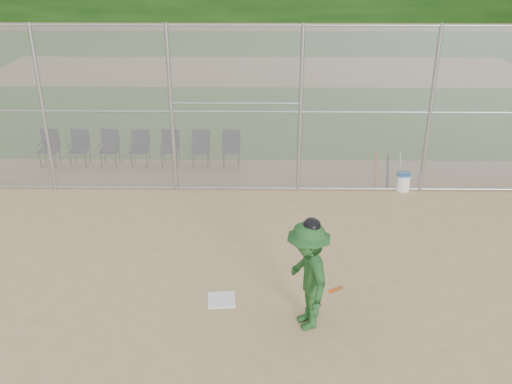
{
  "coord_description": "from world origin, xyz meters",
  "views": [
    {
      "loc": [
        0.13,
        -7.78,
        5.86
      ],
      "look_at": [
        0.0,
        2.5,
        1.1
      ],
      "focal_mm": 40.0,
      "sensor_mm": 36.0,
      "label": 1
    }
  ],
  "objects_px": {
    "home_plate": "(221,300)",
    "batter_at_plate": "(307,275)",
    "chair_0": "(49,149)",
    "water_cooler": "(403,181)"
  },
  "relations": [
    {
      "from": "home_plate",
      "to": "batter_at_plate",
      "type": "height_order",
      "value": "batter_at_plate"
    },
    {
      "from": "chair_0",
      "to": "home_plate",
      "type": "bearing_deg",
      "value": -50.56
    },
    {
      "from": "home_plate",
      "to": "batter_at_plate",
      "type": "xyz_separation_m",
      "value": [
        1.41,
        -0.64,
        0.92
      ]
    },
    {
      "from": "batter_at_plate",
      "to": "water_cooler",
      "type": "distance_m",
      "value": 6.0
    },
    {
      "from": "batter_at_plate",
      "to": "water_cooler",
      "type": "bearing_deg",
      "value": 62.63
    },
    {
      "from": "batter_at_plate",
      "to": "water_cooler",
      "type": "relative_size",
      "value": 4.27
    },
    {
      "from": "home_plate",
      "to": "water_cooler",
      "type": "height_order",
      "value": "water_cooler"
    },
    {
      "from": "home_plate",
      "to": "chair_0",
      "type": "xyz_separation_m",
      "value": [
        -5.07,
        6.16,
        0.47
      ]
    },
    {
      "from": "batter_at_plate",
      "to": "water_cooler",
      "type": "xyz_separation_m",
      "value": [
        2.74,
        5.29,
        -0.71
      ]
    },
    {
      "from": "batter_at_plate",
      "to": "water_cooler",
      "type": "height_order",
      "value": "batter_at_plate"
    }
  ]
}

